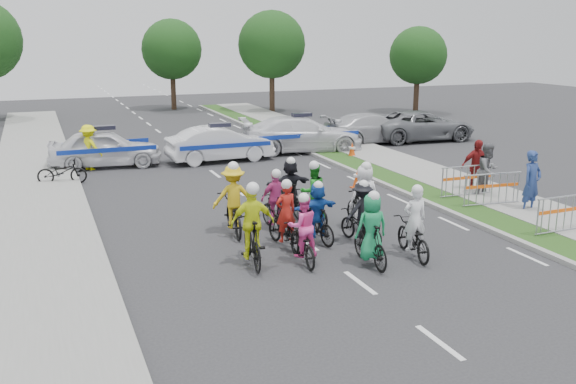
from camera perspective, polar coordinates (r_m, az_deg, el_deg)
name	(u,v)px	position (r m, az deg, el deg)	size (l,w,h in m)	color
ground	(360,283)	(14.29, 6.41, -8.04)	(90.00, 90.00, 0.00)	#28282B
curb_right	(429,203)	(20.87, 12.40, -0.99)	(0.20, 60.00, 0.12)	gray
grass_strip	(447,201)	(21.27, 13.97, -0.82)	(1.20, 60.00, 0.11)	#244817
sidewalk_right	(493,196)	(22.34, 17.74, -0.34)	(2.40, 60.00, 0.13)	gray
sidewalk_left	(40,247)	(17.47, -21.21, -4.56)	(3.00, 60.00, 0.13)	gray
rider_0	(413,233)	(15.90, 11.08, -3.59)	(0.88, 1.87, 1.84)	black
rider_1	(371,236)	(15.13, 7.38, -3.93)	(0.79, 1.76, 1.83)	black
rider_2	(302,237)	(15.20, 1.27, -3.98)	(0.76, 1.74, 1.74)	black
rider_3	(252,234)	(15.03, -3.19, -3.71)	(1.07, 1.99, 2.03)	black
rider_4	(361,219)	(16.65, 6.53, -2.38)	(1.03, 1.76, 1.72)	black
rider_5	(317,216)	(16.64, 2.58, -2.17)	(1.38, 1.64, 1.67)	black
rider_6	(285,225)	(16.27, -0.24, -2.95)	(0.86, 1.84, 1.81)	black
rider_7	(364,203)	(17.82, 6.76, -1.02)	(0.83, 1.87, 1.95)	black
rider_8	(313,201)	(18.22, 2.20, -0.79)	(0.80, 1.86, 1.87)	black
rider_9	(275,206)	(17.68, -1.12, -1.30)	(0.91, 1.70, 1.75)	black
rider_10	(233,206)	(17.42, -4.89, -1.24)	(1.18, 2.04, 2.02)	black
rider_11	(290,191)	(19.06, 0.17, 0.09)	(1.47, 1.75, 1.80)	black
police_car_0	(105,148)	(27.21, -15.95, 3.77)	(1.80, 4.47, 1.52)	silver
police_car_1	(220,144)	(27.43, -6.06, 4.26)	(1.56, 4.48, 1.48)	silver
police_car_2	(302,134)	(29.48, 1.22, 5.16)	(2.28, 5.60, 1.63)	silver
civilian_sedan	(372,128)	(32.23, 7.51, 5.65)	(2.04, 5.03, 1.46)	#B5B6BA
civilian_suv	(422,126)	(33.36, 11.80, 5.80)	(2.50, 5.43, 1.51)	slate
spectator_0	(532,182)	(20.70, 20.85, 0.84)	(0.70, 0.46, 1.91)	navy
spectator_1	(488,171)	(22.14, 17.36, 1.83)	(0.89, 0.70, 1.84)	#57575C
spectator_2	(476,166)	(22.70, 16.40, 2.19)	(1.08, 0.45, 1.84)	maroon
marshal_hiviz	(89,147)	(26.72, -17.27, 3.81)	(1.17, 0.67, 1.81)	#FCFF0D
barrier_0	(565,216)	(18.77, 23.38, -1.94)	(2.00, 0.50, 1.12)	#A5A8AD
barrier_1	(492,191)	(20.90, 17.66, 0.11)	(2.00, 0.50, 1.12)	#A5A8AD
barrier_2	(467,182)	(21.86, 15.61, 0.84)	(2.00, 0.50, 1.12)	#A5A8AD
cone_0	(357,179)	(22.70, 6.20, 1.19)	(0.40, 0.40, 0.70)	#F24C0C
cone_1	(352,150)	(28.19, 5.71, 3.71)	(0.40, 0.40, 0.70)	#F24C0C
parked_bike	(62,172)	(24.57, -19.46, 1.72)	(0.61, 1.74, 0.91)	black
tree_1	(272,45)	(44.39, -1.45, 12.96)	(4.55, 4.55, 6.82)	#382619
tree_2	(418,56)	(44.85, 11.49, 11.80)	(3.85, 3.85, 5.77)	#382619
tree_4	(172,49)	(46.61, -10.31, 12.36)	(4.20, 4.20, 6.30)	#382619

